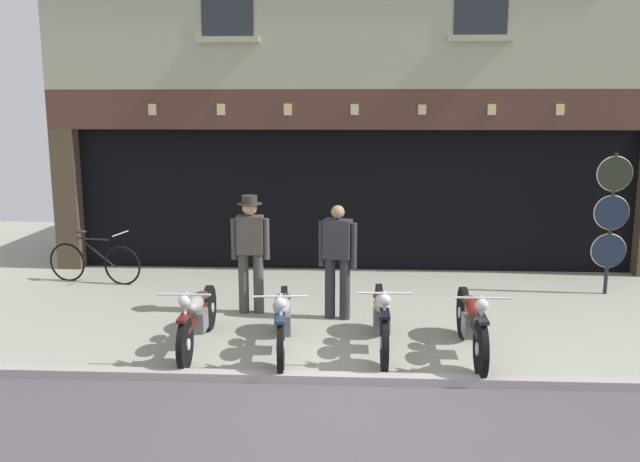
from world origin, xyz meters
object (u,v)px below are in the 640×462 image
object	(u,v)px
shopkeeper_center	(338,257)
advert_board_near	(271,171)
motorcycle_left	(197,317)
motorcycle_center_left	(283,319)
salesman_left	(250,248)
advert_board_far	(223,170)
leaning_bicycle	(94,262)
tyre_sign_pole	(611,214)
motorcycle_center_right	(472,322)
motorcycle_center	(382,318)

from	to	relation	value
shopkeeper_center	advert_board_near	size ratio (longest dim) A/B	1.55
motorcycle_left	motorcycle_center_left	distance (m)	1.09
motorcycle_left	salesman_left	size ratio (longest dim) A/B	1.16
advert_board_far	shopkeeper_center	bearing A→B (deg)	-53.73
motorcycle_center_left	shopkeeper_center	bearing A→B (deg)	-119.15
advert_board_far	advert_board_near	bearing A→B (deg)	0.01
motorcycle_center_left	leaning_bicycle	world-z (taller)	leaning_bicycle
salesman_left	shopkeeper_center	size ratio (longest dim) A/B	1.06
tyre_sign_pole	advert_board_far	distance (m)	6.75
tyre_sign_pole	advert_board_near	xyz separation A→B (m)	(-5.65, 1.54, 0.51)
motorcycle_center_right	shopkeeper_center	distance (m)	2.24
motorcycle_center_right	tyre_sign_pole	size ratio (longest dim) A/B	0.89
salesman_left	advert_board_near	world-z (taller)	advert_board_near
motorcycle_left	motorcycle_center_right	size ratio (longest dim) A/B	1.00
advert_board_near	motorcycle_center	bearing A→B (deg)	-66.14
motorcycle_center_right	leaning_bicycle	bearing A→B (deg)	-27.59
motorcycle_left	motorcycle_center_right	distance (m)	3.40
motorcycle_center_right	salesman_left	xyz separation A→B (m)	(-2.95, 1.60, 0.55)
motorcycle_center	motorcycle_center_right	world-z (taller)	motorcycle_center_right
motorcycle_left	motorcycle_center_right	xyz separation A→B (m)	(3.40, -0.09, 0.02)
motorcycle_center_left	advert_board_far	world-z (taller)	advert_board_far
motorcycle_center_right	shopkeeper_center	xyz separation A→B (m)	(-1.67, 1.41, 0.48)
motorcycle_center_left	tyre_sign_pole	bearing A→B (deg)	-154.31
motorcycle_center_right	tyre_sign_pole	xyz separation A→B (m)	(2.65, 2.90, 0.88)
leaning_bicycle	motorcycle_center_left	bearing A→B (deg)	59.49
salesman_left	leaning_bicycle	distance (m)	3.42
motorcycle_center_left	shopkeeper_center	xyz separation A→B (m)	(0.64, 1.39, 0.49)
tyre_sign_pole	advert_board_far	xyz separation A→B (m)	(-6.55, 1.54, 0.51)
leaning_bicycle	motorcycle_center	bearing A→B (deg)	68.44
motorcycle_left	leaning_bicycle	world-z (taller)	leaning_bicycle
motorcycle_center_right	motorcycle_left	bearing A→B (deg)	-1.05
motorcycle_left	advert_board_near	distance (m)	4.59
motorcycle_center_right	tyre_sign_pole	world-z (taller)	tyre_sign_pole
advert_board_near	motorcycle_left	bearing A→B (deg)	-95.26
shopkeeper_center	advert_board_near	bearing A→B (deg)	-52.76
motorcycle_center	advert_board_far	xyz separation A→B (m)	(-2.81, 4.31, 1.40)
motorcycle_center	shopkeeper_center	xyz separation A→B (m)	(-0.59, 1.28, 0.48)
motorcycle_center_right	motorcycle_center	bearing A→B (deg)	-6.32
motorcycle_center_left	leaning_bicycle	bearing A→B (deg)	-45.42
motorcycle_center_left	tyre_sign_pole	xyz separation A→B (m)	(4.97, 2.88, 0.89)
motorcycle_left	advert_board_far	size ratio (longest dim) A/B	2.23
motorcycle_center_left	leaning_bicycle	distance (m)	4.80
motorcycle_center_right	advert_board_near	size ratio (longest dim) A/B	1.90
motorcycle_center_left	motorcycle_left	bearing A→B (deg)	-8.29
motorcycle_left	advert_board_near	bearing A→B (deg)	-96.32
motorcycle_center	leaning_bicycle	size ratio (longest dim) A/B	1.16
tyre_sign_pole	leaning_bicycle	bearing A→B (deg)	178.26
salesman_left	motorcycle_left	bearing A→B (deg)	71.79
motorcycle_center_left	motorcycle_center_right	bearing A→B (deg)	175.15
motorcycle_center	leaning_bicycle	bearing A→B (deg)	-32.96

